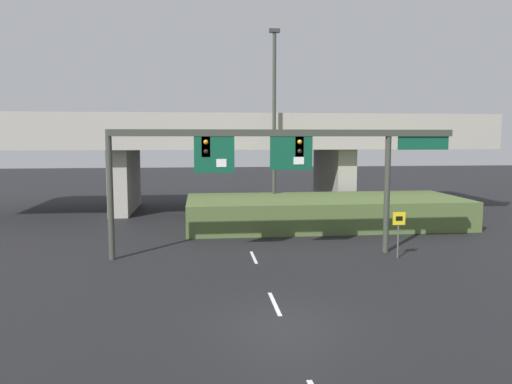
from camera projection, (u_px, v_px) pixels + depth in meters
ground_plane at (283, 322)px, 15.21m from camera, size 160.00×160.00×0.00m
lane_markings at (247, 243)px, 26.73m from camera, size 0.14×35.43×0.01m
signal_gantry at (275, 154)px, 23.35m from camera, size 16.38×0.44×5.99m
speed_limit_sign at (399, 227)px, 23.17m from camera, size 0.60×0.11×2.23m
highway_light_pole_near at (274, 121)px, 33.53m from camera, size 0.70×0.36×12.75m
overpass_bridge at (231, 143)px, 38.89m from camera, size 38.56×9.98×7.30m
grass_embankment at (325, 212)px, 31.87m from camera, size 17.43×6.79×1.80m
parked_sedan_near_right at (398, 220)px, 30.40m from camera, size 4.36×1.97×1.37m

